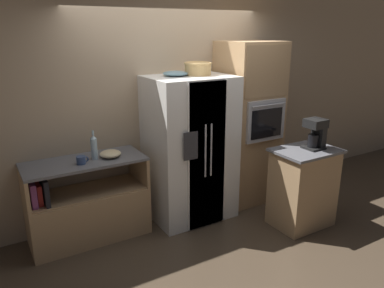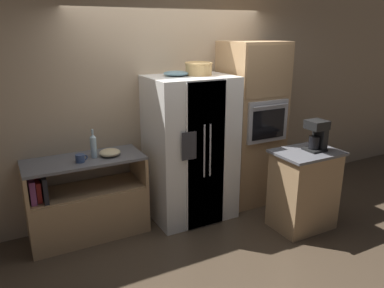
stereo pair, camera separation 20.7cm
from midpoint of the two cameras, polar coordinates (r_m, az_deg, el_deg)
name	(u,v)px [view 2 (the right image)]	position (r m, az deg, el deg)	size (l,w,h in m)	color
ground_plane	(189,216)	(4.82, 0.78, -10.98)	(20.00, 20.00, 0.00)	#4C3D2D
wall_back	(171,101)	(4.75, -1.91, 6.57)	(12.00, 0.06, 2.80)	tan
counter_left	(87,208)	(4.42, -14.43, -9.39)	(1.28, 0.56, 0.92)	tan
refrigerator	(191,149)	(4.55, 1.10, -0.73)	(0.99, 0.80, 1.75)	white
wall_oven	(251,124)	(5.03, 10.10, 3.03)	(0.73, 0.73, 2.13)	tan
island_counter	(304,189)	(4.61, 17.89, -6.62)	(0.74, 0.54, 0.95)	tan
wicker_basket	(199,68)	(4.44, 2.38, 11.47)	(0.32, 0.32, 0.15)	tan
fruit_bowl	(176,73)	(4.38, -1.07, 10.71)	(0.29, 0.29, 0.06)	#668C99
bottle_tall	(93,145)	(4.17, -13.42, -0.23)	(0.07, 0.07, 0.32)	silver
mug	(80,158)	(4.09, -15.27, -2.11)	(0.13, 0.10, 0.09)	#384C7A
mixing_bowl	(110,152)	(4.22, -11.05, -1.29)	(0.23, 0.23, 0.08)	beige
coffee_maker	(318,134)	(4.47, 19.85, 1.44)	(0.21, 0.20, 0.35)	black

